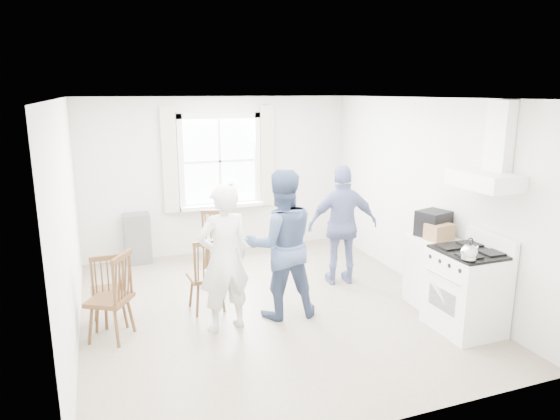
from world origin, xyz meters
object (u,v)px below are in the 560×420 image
object	(u,v)px
windsor_chair_b	(208,268)
person_mid	(281,244)
stereo_stack	(433,224)
person_left	(224,259)
person_right	(343,225)
low_cabinet	(433,271)
windsor_chair_a	(108,283)
windsor_chair_c	(118,287)
gas_stove	(466,290)

from	to	relation	value
windsor_chair_b	person_mid	bearing A→B (deg)	-23.96
stereo_stack	person_left	bearing A→B (deg)	175.86
person_right	low_cabinet	bearing A→B (deg)	134.01
windsor_chair_a	person_right	distance (m)	3.19
windsor_chair_a	stereo_stack	bearing A→B (deg)	-9.63
stereo_stack	windsor_chair_c	xyz separation A→B (m)	(-3.80, 0.35, -0.45)
windsor_chair_a	windsor_chair_b	bearing A→B (deg)	1.18
windsor_chair_a	person_mid	world-z (taller)	person_mid
low_cabinet	gas_stove	bearing A→B (deg)	-95.68
windsor_chair_a	person_mid	distance (m)	2.03
stereo_stack	windsor_chair_a	bearing A→B (deg)	170.37
person_right	windsor_chair_c	bearing A→B (deg)	22.76
gas_stove	low_cabinet	world-z (taller)	gas_stove
low_cabinet	windsor_chair_a	world-z (taller)	windsor_chair_a
person_mid	person_right	size ratio (longest dim) A/B	1.06
windsor_chair_c	person_right	distance (m)	3.14
stereo_stack	windsor_chair_c	world-z (taller)	stereo_stack
stereo_stack	person_right	world-z (taller)	person_right
stereo_stack	person_right	xyz separation A→B (m)	(-0.74, 1.02, -0.21)
stereo_stack	low_cabinet	bearing A→B (deg)	-98.92
gas_stove	windsor_chair_a	xyz separation A→B (m)	(-3.81, 1.43, 0.07)
gas_stove	windsor_chair_c	bearing A→B (deg)	163.20
windsor_chair_a	windsor_chair_c	xyz separation A→B (m)	(0.09, -0.31, 0.05)
gas_stove	person_left	world-z (taller)	person_left
low_cabinet	stereo_stack	bearing A→B (deg)	81.08
gas_stove	windsor_chair_c	xyz separation A→B (m)	(-3.72, 1.12, 0.13)
stereo_stack	person_mid	xyz separation A→B (m)	(-1.92, 0.32, -0.16)
windsor_chair_c	person_mid	size ratio (longest dim) A/B	0.55
stereo_stack	windsor_chair_a	size ratio (longest dim) A/B	0.48
stereo_stack	person_left	xyz separation A→B (m)	(-2.65, 0.19, -0.21)
stereo_stack	windsor_chair_b	bearing A→B (deg)	165.96
windsor_chair_b	person_right	bearing A→B (deg)	9.57
person_mid	person_left	bearing A→B (deg)	15.72
stereo_stack	person_right	size ratio (longest dim) A/B	0.26
person_left	person_right	xyz separation A→B (m)	(1.92, 0.83, -0.00)
gas_stove	windsor_chair_a	distance (m)	4.07
low_cabinet	person_mid	world-z (taller)	person_mid
gas_stove	windsor_chair_a	world-z (taller)	gas_stove
gas_stove	stereo_stack	xyz separation A→B (m)	(0.08, 0.77, 0.58)
low_cabinet	person_left	world-z (taller)	person_left
windsor_chair_c	person_mid	bearing A→B (deg)	-0.89
person_left	person_mid	xyz separation A→B (m)	(0.73, 0.13, 0.05)
windsor_chair_c	person_mid	world-z (taller)	person_mid
windsor_chair_c	person_left	bearing A→B (deg)	-7.87
windsor_chair_a	windsor_chair_c	distance (m)	0.33
stereo_stack	gas_stove	bearing A→B (deg)	-95.98
person_left	gas_stove	bearing A→B (deg)	148.23
person_mid	low_cabinet	bearing A→B (deg)	174.08
gas_stove	windsor_chair_a	bearing A→B (deg)	159.39
stereo_stack	windsor_chair_b	size ratio (longest dim) A/B	0.45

